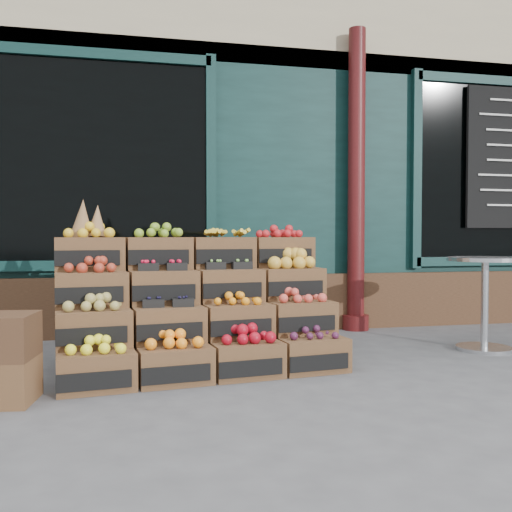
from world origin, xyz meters
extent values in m
plane|color=#4E4E51|center=(0.00, 0.00, 0.00)|extent=(60.00, 60.00, 0.00)
cube|color=#0C2927|center=(0.00, 5.20, 2.40)|extent=(12.00, 6.00, 4.80)
cube|color=#0C2927|center=(0.00, 2.25, 1.50)|extent=(12.00, 0.12, 3.00)
cube|color=#442B1B|center=(0.00, 2.18, 0.30)|extent=(12.00, 0.18, 0.60)
cube|color=black|center=(-1.60, 2.18, 1.75)|extent=(2.40, 0.06, 2.00)
cylinder|color=#471011|center=(1.20, 2.05, 1.60)|extent=(0.18, 0.18, 3.20)
cube|color=brown|center=(-1.39, 0.18, 0.12)|extent=(0.54, 0.40, 0.25)
cube|color=black|center=(-1.37, -0.01, 0.10)|extent=(0.46, 0.07, 0.11)
cube|color=yellow|center=(-1.39, 0.18, 0.29)|extent=(0.43, 0.31, 0.08)
cube|color=brown|center=(-0.88, 0.24, 0.12)|extent=(0.54, 0.40, 0.25)
cube|color=black|center=(-0.86, 0.06, 0.10)|extent=(0.46, 0.07, 0.11)
cube|color=orange|center=(-0.88, 0.24, 0.29)|extent=(0.43, 0.31, 0.09)
cube|color=brown|center=(-0.36, 0.30, 0.12)|extent=(0.54, 0.40, 0.25)
cube|color=black|center=(-0.34, 0.12, 0.10)|extent=(0.46, 0.07, 0.11)
cube|color=maroon|center=(-0.36, 0.30, 0.30)|extent=(0.43, 0.31, 0.09)
cube|color=brown|center=(0.15, 0.36, 0.12)|extent=(0.54, 0.40, 0.25)
cube|color=black|center=(0.17, 0.18, 0.10)|extent=(0.46, 0.07, 0.11)
cube|color=#441936|center=(0.15, 0.36, 0.28)|extent=(0.43, 0.31, 0.06)
cube|color=brown|center=(-1.42, 0.39, 0.37)|extent=(0.54, 0.40, 0.25)
cube|color=black|center=(-1.40, 0.20, 0.35)|extent=(0.46, 0.07, 0.11)
cube|color=#9B8D47|center=(-1.42, 0.39, 0.54)|extent=(0.43, 0.31, 0.08)
cube|color=brown|center=(-0.90, 0.45, 0.37)|extent=(0.54, 0.40, 0.25)
cube|color=black|center=(-0.88, 0.27, 0.35)|extent=(0.46, 0.07, 0.11)
cube|color=black|center=(-0.90, 0.45, 0.51)|extent=(0.43, 0.31, 0.03)
cube|color=brown|center=(-0.39, 0.51, 0.37)|extent=(0.54, 0.40, 0.25)
cube|color=black|center=(-0.37, 0.33, 0.35)|extent=(0.46, 0.07, 0.11)
cube|color=orange|center=(-0.39, 0.51, 0.53)|extent=(0.43, 0.31, 0.07)
cube|color=brown|center=(0.12, 0.57, 0.37)|extent=(0.54, 0.40, 0.25)
cube|color=black|center=(0.15, 0.39, 0.35)|extent=(0.46, 0.07, 0.11)
cube|color=#D0473A|center=(0.12, 0.57, 0.54)|extent=(0.43, 0.31, 0.08)
cube|color=brown|center=(-1.44, 0.60, 0.62)|extent=(0.54, 0.40, 0.25)
cube|color=black|center=(-1.42, 0.41, 0.60)|extent=(0.46, 0.07, 0.11)
cube|color=#9B301D|center=(-1.44, 0.60, 0.79)|extent=(0.43, 0.31, 0.08)
cube|color=brown|center=(-0.93, 0.66, 0.62)|extent=(0.54, 0.40, 0.25)
cube|color=black|center=(-0.91, 0.48, 0.60)|extent=(0.46, 0.07, 0.11)
cube|color=red|center=(-0.93, 0.66, 0.76)|extent=(0.43, 0.31, 0.03)
cube|color=brown|center=(-0.42, 0.72, 0.62)|extent=(0.54, 0.40, 0.25)
cube|color=black|center=(-0.39, 0.54, 0.60)|extent=(0.46, 0.07, 0.11)
cube|color=#78B149|center=(-0.42, 0.72, 0.76)|extent=(0.43, 0.31, 0.03)
cube|color=brown|center=(0.10, 0.78, 0.62)|extent=(0.54, 0.40, 0.25)
cube|color=black|center=(0.12, 0.60, 0.60)|extent=(0.46, 0.07, 0.11)
cube|color=gold|center=(0.10, 0.78, 0.81)|extent=(0.43, 0.31, 0.12)
cube|color=brown|center=(-1.47, 0.81, 0.87)|extent=(0.54, 0.40, 0.25)
cube|color=black|center=(-1.45, 0.62, 0.85)|extent=(0.46, 0.07, 0.11)
cube|color=gold|center=(-1.47, 0.81, 1.04)|extent=(0.43, 0.31, 0.08)
cube|color=brown|center=(-0.95, 0.87, 0.87)|extent=(0.54, 0.40, 0.25)
cube|color=black|center=(-0.93, 0.69, 0.85)|extent=(0.46, 0.07, 0.11)
cube|color=olive|center=(-0.95, 0.87, 1.04)|extent=(0.43, 0.31, 0.08)
cube|color=brown|center=(-0.44, 0.93, 0.87)|extent=(0.54, 0.40, 0.25)
cube|color=black|center=(-0.42, 0.75, 0.85)|extent=(0.46, 0.07, 0.11)
cube|color=gold|center=(-0.44, 0.93, 1.04)|extent=(0.43, 0.31, 0.08)
cube|color=brown|center=(0.07, 0.99, 0.87)|extent=(0.54, 0.40, 0.25)
cube|color=black|center=(0.10, 0.81, 0.85)|extent=(0.46, 0.07, 0.11)
cube|color=red|center=(0.07, 0.99, 1.03)|extent=(0.43, 0.31, 0.07)
cube|color=#442B1B|center=(-0.65, 0.48, 0.12)|extent=(2.08, 0.59, 0.25)
cube|color=#442B1B|center=(-0.67, 0.69, 0.25)|extent=(2.08, 0.59, 0.50)
cube|color=#442B1B|center=(-0.70, 0.90, 0.37)|extent=(2.08, 0.59, 0.75)
cone|color=olive|center=(-1.52, 0.81, 1.14)|extent=(0.17, 0.17, 0.29)
cone|color=olive|center=(-1.41, 0.84, 1.12)|extent=(0.15, 0.15, 0.25)
cylinder|color=#B4B6BC|center=(1.88, 0.77, 0.02)|extent=(0.48, 0.48, 0.03)
cylinder|color=#B4B6BC|center=(1.88, 0.77, 0.40)|extent=(0.07, 0.07, 0.78)
cylinder|color=#B4B6BC|center=(1.88, 0.77, 0.81)|extent=(0.65, 0.65, 0.03)
imported|color=#17511B|center=(-1.12, 2.83, 1.02)|extent=(0.86, 0.71, 2.03)
camera|label=1|loc=(-1.18, -3.67, 1.01)|focal=40.00mm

